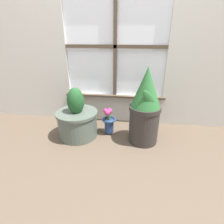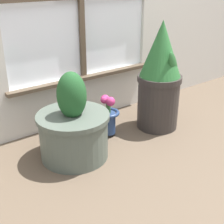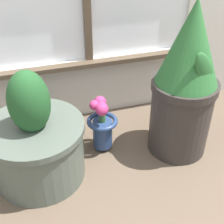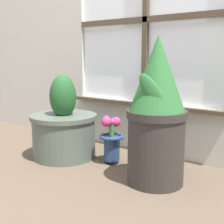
# 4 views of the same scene
# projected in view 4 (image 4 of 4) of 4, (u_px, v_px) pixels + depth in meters

# --- Properties ---
(ground_plane) EXTENTS (10.00, 10.00, 0.00)m
(ground_plane) POSITION_uv_depth(u_px,v_px,m) (81.00, 178.00, 1.66)
(ground_plane) COLOR brown
(potted_plant_left) EXTENTS (0.42, 0.42, 0.53)m
(potted_plant_left) POSITION_uv_depth(u_px,v_px,m) (64.00, 129.00, 1.98)
(potted_plant_left) COLOR #4C564C
(potted_plant_left) RESTS_ON ground_plane
(potted_plant_right) EXTENTS (0.30, 0.30, 0.74)m
(potted_plant_right) POSITION_uv_depth(u_px,v_px,m) (157.00, 113.00, 1.54)
(potted_plant_right) COLOR #2D2826
(potted_plant_right) RESTS_ON ground_plane
(flower_vase) EXTENTS (0.15, 0.15, 0.29)m
(flower_vase) POSITION_uv_depth(u_px,v_px,m) (111.00, 139.00, 1.87)
(flower_vase) COLOR navy
(flower_vase) RESTS_ON ground_plane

